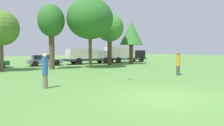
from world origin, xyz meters
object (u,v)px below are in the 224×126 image
object	(u,v)px
tree_6	(131,34)
person_thrower	(45,71)
person_catcher	(178,63)
tree_4	(90,19)
tree_3	(51,22)
delivery_truck_silver	(88,55)
parked_car_grey	(44,60)
delivery_truck_black	(124,54)
frisbee	(125,58)
tree_5	(110,28)
tree_2	(1,28)

from	to	relation	value
tree_6	person_thrower	bearing A→B (deg)	-142.42
person_catcher	tree_4	xyz separation A→B (m)	(-2.59, 9.03, 4.13)
tree_3	delivery_truck_silver	xyz separation A→B (m)	(6.39, 4.88, -3.42)
tree_3	tree_6	bearing A→B (deg)	7.03
parked_car_grey	delivery_truck_black	world-z (taller)	delivery_truck_black
frisbee	tree_3	distance (m)	10.45
tree_3	frisbee	bearing A→B (deg)	-81.98
tree_4	parked_car_grey	size ratio (longest dim) A/B	1.79
delivery_truck_black	tree_3	bearing A→B (deg)	-155.18
tree_6	parked_car_grey	size ratio (longest dim) A/B	1.40
delivery_truck_silver	delivery_truck_black	size ratio (longest dim) A/B	0.94
person_catcher	delivery_truck_black	bearing A→B (deg)	-111.47
person_catcher	tree_6	world-z (taller)	tree_6
frisbee	tree_4	world-z (taller)	tree_4
delivery_truck_silver	tree_6	bearing A→B (deg)	-34.50
tree_5	delivery_truck_black	bearing A→B (deg)	35.89
person_catcher	delivery_truck_silver	distance (m)	14.77
parked_car_grey	person_thrower	bearing A→B (deg)	-102.06
tree_6	delivery_truck_black	xyz separation A→B (m)	(1.56, 3.61, -2.74)
frisbee	tree_3	xyz separation A→B (m)	(-1.39, 9.86, 3.18)
tree_3	tree_5	size ratio (longest dim) A/B	0.99
person_thrower	delivery_truck_silver	xyz separation A→B (m)	(9.79, 14.57, 0.25)
tree_3	delivery_truck_black	size ratio (longest dim) A/B	0.92
person_catcher	delivery_truck_black	world-z (taller)	delivery_truck_black
tree_4	person_catcher	bearing A→B (deg)	-74.01
tree_4	delivery_truck_black	distance (m)	11.20
person_catcher	frisbee	world-z (taller)	person_catcher
tree_6	tree_2	bearing A→B (deg)	-176.82
tree_2	delivery_truck_black	xyz separation A→B (m)	(16.78, 4.45, -2.51)
tree_3	delivery_truck_black	world-z (taller)	tree_3
person_thrower	tree_4	world-z (taller)	tree_4
person_catcher	delivery_truck_black	xyz separation A→B (m)	(6.19, 14.85, 0.34)
tree_2	delivery_truck_silver	xyz separation A→B (m)	(10.65, 4.37, -2.63)
person_thrower	tree_5	xyz separation A→B (m)	(10.99, 11.09, 3.64)
person_thrower	tree_3	size ratio (longest dim) A/B	0.28
tree_2	delivery_truck_black	distance (m)	17.54
person_thrower	delivery_truck_silver	bearing A→B (deg)	57.29
tree_2	tree_3	distance (m)	4.36
parked_car_grey	delivery_truck_silver	world-z (taller)	delivery_truck_silver
frisbee	tree_6	bearing A→B (deg)	49.52
parked_car_grey	delivery_truck_silver	xyz separation A→B (m)	(5.82, 0.05, 0.47)
person_thrower	frisbee	distance (m)	4.81
delivery_truck_black	person_thrower	bearing A→B (deg)	-134.15
tree_2	parked_car_grey	xyz separation A→B (m)	(4.83, 4.32, -3.10)
tree_6	parked_car_grey	world-z (taller)	tree_6
person_thrower	person_catcher	bearing A→B (deg)	0.00
tree_3	delivery_truck_silver	bearing A→B (deg)	37.36
tree_2	tree_3	size ratio (longest dim) A/B	0.85
person_catcher	tree_5	world-z (taller)	tree_5
tree_6	delivery_truck_black	world-z (taller)	tree_6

